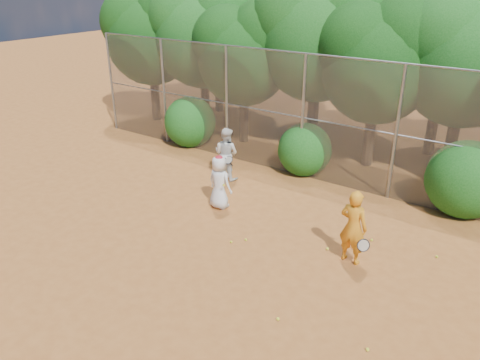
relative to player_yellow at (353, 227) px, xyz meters
The scene contains 24 objects.
ground 3.35m from the player_yellow, 138.09° to the right, with size 80.00×80.00×0.00m, color #975322.
fence_back 4.74m from the player_yellow, 123.23° to the left, with size 20.05×0.09×4.03m.
tree_0 13.57m from the player_yellow, 153.58° to the left, with size 4.38×3.81×6.00m.
tree_1 11.77m from the player_yellow, 145.64° to the left, with size 4.64×4.03×6.35m.
tree_2 9.29m from the player_yellow, 140.33° to the left, with size 3.99×3.47×5.47m.
tree_3 8.70m from the player_yellow, 122.97° to the left, with size 4.89×4.26×6.70m.
tree_4 6.96m from the player_yellow, 106.89° to the left, with size 4.19×3.64×5.73m.
tree_5 7.59m from the player_yellow, 84.55° to the left, with size 4.51×3.92×6.17m.
tree_9 13.93m from the player_yellow, 139.96° to the left, with size 4.83×4.20×6.62m.
tree_10 11.01m from the player_yellow, 120.97° to the left, with size 5.15×4.48×7.06m.
tree_11 9.09m from the player_yellow, 92.30° to the left, with size 4.64×4.03×6.35m.
bush_0 9.37m from the player_yellow, 153.74° to the left, with size 2.00×2.00×2.00m, color #134E14.
bush_1 5.36m from the player_yellow, 129.36° to the left, with size 1.80×1.80×1.80m, color #134E14.
bush_2 4.45m from the player_yellow, 68.90° to the left, with size 2.20×2.20×2.20m, color #134E14.
player_yellow is the anchor object (origin of this frame).
player_teen 4.22m from the player_yellow, behind, with size 0.80×0.55×1.60m.
player_white 5.73m from the player_yellow, 156.85° to the left, with size 0.88×0.76×1.72m.
ball_0 1.09m from the player_yellow, 169.03° to the left, with size 0.07×0.07×0.07m, color yellow.
ball_1 2.29m from the player_yellow, 37.80° to the left, with size 0.07×0.07×0.07m, color yellow.
ball_2 2.92m from the player_yellow, 96.99° to the right, with size 0.07×0.07×0.07m, color yellow.
ball_3 3.03m from the player_yellow, 61.08° to the right, with size 0.07×0.07×0.07m, color yellow.
ball_4 2.75m from the player_yellow, 165.21° to the right, with size 0.07×0.07×0.07m, color yellow.
ball_5 1.44m from the player_yellow, 84.03° to the left, with size 0.07×0.07×0.07m, color yellow.
ball_6 3.06m from the player_yellow, 160.77° to the right, with size 0.07×0.07×0.07m, color yellow.
Camera 1 is at (5.58, -6.99, 6.27)m, focal length 35.00 mm.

